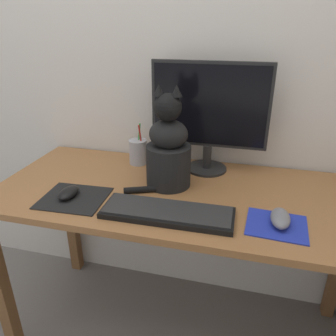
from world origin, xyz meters
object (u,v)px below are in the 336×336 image
at_px(computer_mouse_right, 280,218).
at_px(computer_mouse_left, 68,193).
at_px(cat, 168,150).
at_px(pen_cup, 138,152).
at_px(monitor, 209,112).
at_px(keyboard, 167,212).

bearing_deg(computer_mouse_right, computer_mouse_left, -179.34).
xyz_separation_m(computer_mouse_right, cat, (-0.40, 0.18, 0.12)).
height_order(computer_mouse_left, computer_mouse_right, computer_mouse_right).
bearing_deg(pen_cup, monitor, 1.46).
relative_size(keyboard, cat, 1.13).
distance_m(keyboard, cat, 0.26).
distance_m(monitor, computer_mouse_left, 0.62).
bearing_deg(computer_mouse_left, pen_cup, 68.78).
relative_size(monitor, computer_mouse_right, 4.15).
height_order(computer_mouse_left, cat, cat).
relative_size(keyboard, computer_mouse_right, 3.83).
bearing_deg(computer_mouse_right, pen_cup, 148.98).
bearing_deg(monitor, computer_mouse_right, -51.95).
xyz_separation_m(computer_mouse_left, pen_cup, (0.14, 0.36, 0.04)).
relative_size(computer_mouse_right, pen_cup, 0.62).
bearing_deg(cat, keyboard, -78.65).
xyz_separation_m(keyboard, computer_mouse_right, (0.35, 0.03, 0.01)).
xyz_separation_m(keyboard, cat, (-0.05, 0.21, 0.13)).
bearing_deg(computer_mouse_right, keyboard, -174.41).
bearing_deg(computer_mouse_left, computer_mouse_right, 0.66).
relative_size(cat, pen_cup, 2.10).
xyz_separation_m(computer_mouse_left, cat, (0.32, 0.19, 0.12)).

